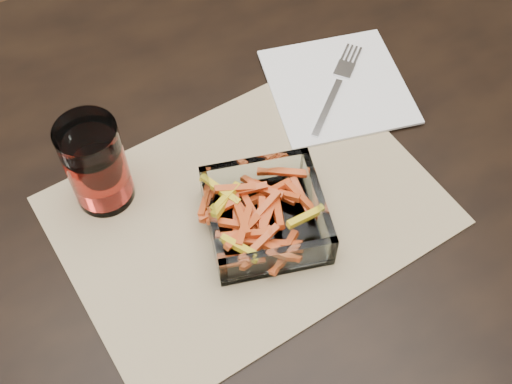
% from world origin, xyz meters
% --- Properties ---
extents(dining_table, '(1.60, 0.90, 0.75)m').
position_xyz_m(dining_table, '(0.00, 0.00, 0.66)').
color(dining_table, black).
rests_on(dining_table, ground).
extents(placemat, '(0.48, 0.37, 0.00)m').
position_xyz_m(placemat, '(-0.09, -0.07, 0.75)').
color(placemat, tan).
rests_on(placemat, dining_table).
extents(glass_bowl, '(0.17, 0.17, 0.05)m').
position_xyz_m(glass_bowl, '(-0.08, -0.11, 0.77)').
color(glass_bowl, white).
rests_on(glass_bowl, placemat).
extents(tumbler, '(0.07, 0.07, 0.13)m').
position_xyz_m(tumbler, '(-0.23, 0.03, 0.81)').
color(tumbler, white).
rests_on(tumbler, placemat).
extents(napkin, '(0.22, 0.22, 0.00)m').
position_xyz_m(napkin, '(0.12, 0.05, 0.76)').
color(napkin, white).
rests_on(napkin, placemat).
extents(fork, '(0.15, 0.13, 0.00)m').
position_xyz_m(fork, '(0.12, 0.05, 0.76)').
color(fork, silver).
rests_on(fork, napkin).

